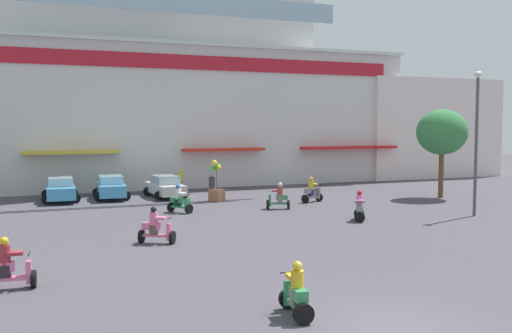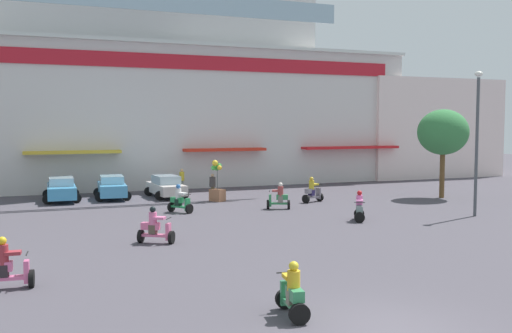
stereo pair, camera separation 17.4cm
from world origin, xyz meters
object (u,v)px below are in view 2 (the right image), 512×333
scooter_rider_4 (7,268)px  scooter_rider_6 (359,209)px  pedestrian_0 (212,185)px  scooter_rider_7 (279,198)px  parked_car_1 (112,187)px  scooter_rider_5 (313,192)px  balloon_vendor_cart (217,186)px  plaza_tree_1 (443,132)px  scooter_rider_0 (155,228)px  streetlamp_near (477,133)px  pedestrian_1 (182,179)px  parked_car_0 (61,189)px  scooter_rider_3 (292,294)px  parked_car_2 (166,186)px  scooter_rider_2 (180,201)px

scooter_rider_4 → scooter_rider_6: bearing=22.2°
pedestrian_0 → scooter_rider_7: bearing=-62.7°
parked_car_1 → scooter_rider_7: bearing=-44.3°
scooter_rider_5 → balloon_vendor_cart: (-5.30, 2.61, 0.30)m
plaza_tree_1 → scooter_rider_0: size_ratio=3.84×
scooter_rider_0 → scooter_rider_5: (11.40, 8.51, 0.03)m
plaza_tree_1 → parked_car_1: (-20.10, 7.30, -3.50)m
pedestrian_0 → streetlamp_near: bearing=-44.4°
scooter_rider_5 → balloon_vendor_cart: balloon_vendor_cart is taller
scooter_rider_0 → pedestrian_1: 17.65m
parked_car_0 → scooter_rider_0: size_ratio=2.99×
scooter_rider_5 → scooter_rider_7: (-3.06, -1.82, -0.03)m
scooter_rider_3 → pedestrian_1: 27.11m
scooter_rider_3 → scooter_rider_4: scooter_rider_4 is taller
scooter_rider_3 → pedestrian_0: pedestrian_0 is taller
plaza_tree_1 → parked_car_2: (-16.70, 6.71, -3.52)m
parked_car_0 → scooter_rider_4: size_ratio=2.91×
parked_car_1 → plaza_tree_1: bearing=-20.0°
scooter_rider_3 → pedestrian_0: size_ratio=0.84×
pedestrian_1 → parked_car_0: bearing=-165.9°
scooter_rider_4 → scooter_rider_7: size_ratio=1.02×
scooter_rider_2 → scooter_rider_6: scooter_rider_2 is taller
parked_car_2 → streetlamp_near: size_ratio=0.57×
scooter_rider_5 → pedestrian_0: size_ratio=0.92×
plaza_tree_1 → streetlamp_near: (-3.37, -6.69, 0.07)m
scooter_rider_0 → pedestrian_1: bearing=72.6°
parked_car_0 → scooter_rider_5: 15.64m
scooter_rider_0 → pedestrian_0: 12.86m
scooter_rider_3 → pedestrian_0: bearing=78.2°
pedestrian_1 → streetlamp_near: size_ratio=0.22×
plaza_tree_1 → scooter_rider_6: plaza_tree_1 is taller
scooter_rider_3 → scooter_rider_7: (6.94, 16.67, 0.04)m
balloon_vendor_cart → scooter_rider_0: bearing=-118.7°
parked_car_2 → streetlamp_near: (13.34, -13.40, 3.60)m
scooter_rider_2 → scooter_rider_7: (5.52, -0.78, -0.01)m
scooter_rider_0 → scooter_rider_7: 10.69m
scooter_rider_0 → scooter_rider_4: 7.14m
plaza_tree_1 → scooter_rider_6: (-9.74, -5.73, -3.65)m
scooter_rider_3 → streetlamp_near: bearing=34.6°
scooter_rider_4 → balloon_vendor_cart: size_ratio=0.60×
pedestrian_1 → balloon_vendor_cart: balloon_vendor_cart is taller
parked_car_0 → scooter_rider_7: (11.27, -8.10, -0.13)m
scooter_rider_3 → scooter_rider_7: scooter_rider_7 is taller
parked_car_0 → pedestrian_1: (8.20, 2.06, 0.18)m
scooter_rider_5 → parked_car_2: bearing=144.6°
plaza_tree_1 → parked_car_2: bearing=158.1°
parked_car_0 → scooter_rider_6: (13.43, -13.12, -0.15)m
pedestrian_0 → parked_car_1: bearing=150.5°
parked_car_1 → scooter_rider_4: bearing=-105.6°
parked_car_1 → scooter_rider_5: (11.26, -6.18, -0.10)m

